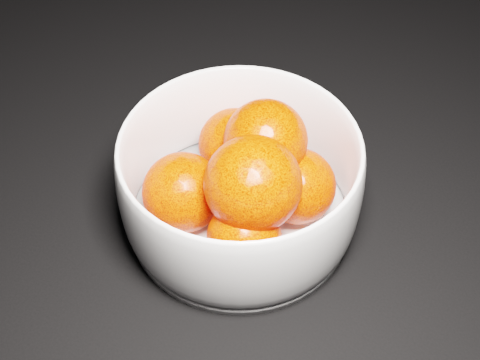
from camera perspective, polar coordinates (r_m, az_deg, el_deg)
The scene contains 2 objects.
bowl at distance 0.58m, azimuth 0.00°, elevation -0.34°, with size 0.21×0.21×0.10m.
orange_pile at distance 0.58m, azimuth 0.50°, elevation 0.21°, with size 0.15×0.15×0.12m.
Camera 1 is at (0.15, -0.06, 0.49)m, focal length 50.00 mm.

